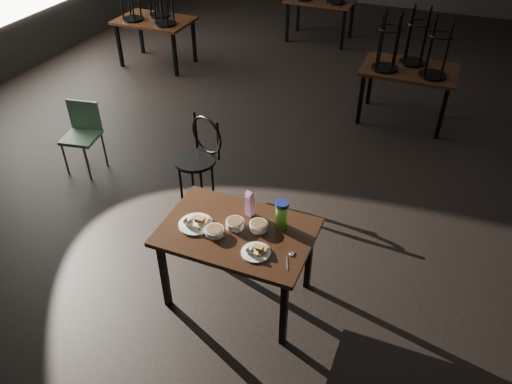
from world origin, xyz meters
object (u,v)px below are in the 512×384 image
at_px(juice_carton, 250,204).
at_px(bentwood_chair, 200,153).
at_px(main_table, 237,238).
at_px(school_chair, 83,130).
at_px(water_bottle, 282,214).

distance_m(juice_carton, bentwood_chair, 1.39).
relative_size(main_table, bentwood_chair, 1.29).
bearing_deg(juice_carton, school_chair, 158.95).
bearing_deg(school_chair, main_table, -35.90).
bearing_deg(bentwood_chair, main_table, -31.73).
height_order(main_table, school_chair, school_chair).
xyz_separation_m(bentwood_chair, school_chair, (-1.51, 0.01, -0.06)).
height_order(water_bottle, bentwood_chair, water_bottle).
xyz_separation_m(juice_carton, water_bottle, (0.29, -0.05, 0.02)).
height_order(water_bottle, school_chair, water_bottle).
bearing_deg(juice_carton, water_bottle, -9.12).
distance_m(juice_carton, school_chair, 2.68).
bearing_deg(water_bottle, main_table, -149.90).
height_order(bentwood_chair, school_chair, bentwood_chair).
distance_m(main_table, bentwood_chair, 1.51).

